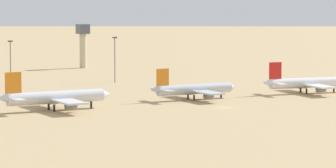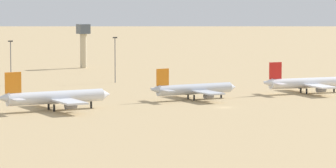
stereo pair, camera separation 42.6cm
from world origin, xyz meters
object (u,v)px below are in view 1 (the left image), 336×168
control_tower (83,42)px  light_pole_west (10,60)px  light_pole_east (115,57)px  parked_jet_orange_3 (194,89)px  parked_jet_orange_2 (55,97)px  parked_jet_red_4 (306,83)px

control_tower → light_pole_west: bearing=-132.3°
light_pole_west → light_pole_east: bearing=-13.7°
parked_jet_orange_3 → control_tower: bearing=82.1°
parked_jet_orange_2 → parked_jet_orange_3: (51.17, 4.73, -0.43)m
parked_jet_orange_3 → control_tower: control_tower is taller
parked_jet_red_4 → control_tower: bearing=107.4°
light_pole_east → light_pole_west: bearing=166.3°
light_pole_west → light_pole_east: light_pole_east is taller
light_pole_east → parked_jet_orange_2: bearing=-127.0°
control_tower → parked_jet_red_4: bearing=-80.7°
control_tower → light_pole_east: (-18.24, -73.26, -2.21)m
parked_jet_orange_2 → light_pole_east: bearing=53.3°
parked_jet_orange_3 → parked_jet_red_4: size_ratio=0.95×
parked_jet_orange_2 → parked_jet_red_4: size_ratio=1.06×
parked_jet_orange_2 → control_tower: (72.52, 145.23, 8.50)m
light_pole_west → parked_jet_orange_2: bearing=-100.2°
control_tower → light_pole_east: 75.53m
parked_jet_orange_2 → light_pole_west: bearing=80.2°
control_tower → light_pole_east: size_ratio=1.15×
parked_jet_orange_2 → parked_jet_red_4: (95.96, 2.85, -0.25)m
parked_jet_orange_2 → light_pole_east: light_pole_east is taller
control_tower → parked_jet_orange_2: bearing=-116.5°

